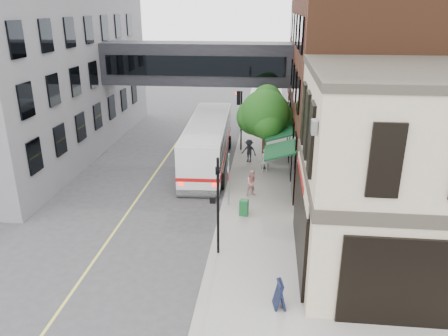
% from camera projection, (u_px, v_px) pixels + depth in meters
% --- Properties ---
extents(ground, '(120.00, 120.00, 0.00)m').
position_uv_depth(ground, '(203.00, 281.00, 17.81)').
color(ground, '#38383A').
rests_on(ground, ground).
extents(sidewalk_main, '(4.00, 60.00, 0.15)m').
position_uv_depth(sidewalk_main, '(261.00, 164.00, 30.63)').
color(sidewalk_main, gray).
rests_on(sidewalk_main, ground).
extents(corner_building, '(10.19, 8.12, 8.45)m').
position_uv_depth(corner_building, '(432.00, 176.00, 17.33)').
color(corner_building, '#BDB490').
rests_on(corner_building, ground).
extents(brick_building, '(13.76, 18.00, 14.00)m').
position_uv_depth(brick_building, '(387.00, 64.00, 28.37)').
color(brick_building, '#4B2817').
rests_on(brick_building, ground).
extents(opposite_building, '(14.00, 24.00, 14.00)m').
position_uv_depth(opposite_building, '(4.00, 57.00, 31.93)').
color(opposite_building, slate).
rests_on(opposite_building, ground).
extents(skyway_bridge, '(14.00, 3.18, 3.00)m').
position_uv_depth(skyway_bridge, '(198.00, 63.00, 32.60)').
color(skyway_bridge, black).
rests_on(skyway_bridge, ground).
extents(traffic_signal_near, '(0.44, 0.22, 4.60)m').
position_uv_depth(traffic_signal_near, '(217.00, 195.00, 18.60)').
color(traffic_signal_near, black).
rests_on(traffic_signal_near, sidewalk_main).
extents(traffic_signal_far, '(0.53, 0.28, 4.50)m').
position_uv_depth(traffic_signal_far, '(240.00, 109.00, 32.46)').
color(traffic_signal_far, black).
rests_on(traffic_signal_far, sidewalk_main).
extents(street_sign_pole, '(0.08, 0.75, 3.00)m').
position_uv_depth(street_sign_pole, '(229.00, 175.00, 23.62)').
color(street_sign_pole, gray).
rests_on(street_sign_pole, sidewalk_main).
extents(street_tree, '(3.80, 3.20, 5.60)m').
position_uv_depth(street_tree, '(265.00, 114.00, 28.54)').
color(street_tree, '#382619').
rests_on(street_tree, sidewalk_main).
extents(lane_marking, '(0.12, 40.00, 0.01)m').
position_uv_depth(lane_marking, '(148.00, 183.00, 27.61)').
color(lane_marking, '#D8CC4C').
rests_on(lane_marking, ground).
extents(bus, '(3.19, 11.77, 3.14)m').
position_uv_depth(bus, '(208.00, 141.00, 30.19)').
color(bus, white).
rests_on(bus, ground).
extents(pedestrian_a, '(0.58, 0.38, 1.58)m').
position_uv_depth(pedestrian_a, '(265.00, 160.00, 28.85)').
color(pedestrian_a, silver).
rests_on(pedestrian_a, sidewalk_main).
extents(pedestrian_b, '(0.92, 0.83, 1.57)m').
position_uv_depth(pedestrian_b, '(253.00, 183.00, 25.20)').
color(pedestrian_b, '#D9908C').
rests_on(pedestrian_b, sidewalk_main).
extents(pedestrian_c, '(1.20, 0.92, 1.64)m').
position_uv_depth(pedestrian_c, '(249.00, 151.00, 30.65)').
color(pedestrian_c, black).
rests_on(pedestrian_c, sidewalk_main).
extents(newspaper_box, '(0.49, 0.45, 0.87)m').
position_uv_depth(newspaper_box, '(244.00, 208.00, 22.94)').
color(newspaper_box, '#135626').
rests_on(newspaper_box, sidewalk_main).
extents(sandwich_board, '(0.49, 0.66, 1.07)m').
position_uv_depth(sandwich_board, '(280.00, 294.00, 15.87)').
color(sandwich_board, black).
rests_on(sandwich_board, sidewalk_main).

